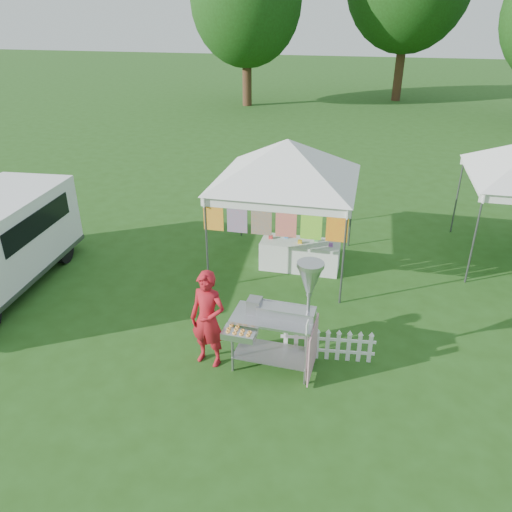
# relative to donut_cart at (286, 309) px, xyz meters

# --- Properties ---
(ground) EXTENTS (120.00, 120.00, 0.00)m
(ground) POSITION_rel_donut_cart_xyz_m (-0.68, 0.26, -1.20)
(ground) COLOR #244D16
(ground) RESTS_ON ground
(canopy_main) EXTENTS (4.24, 4.24, 3.45)m
(canopy_main) POSITION_rel_donut_cart_xyz_m (-0.68, 3.76, 1.78)
(canopy_main) COLOR #59595E
(canopy_main) RESTS_ON ground
(tree_left) EXTENTS (6.40, 6.40, 9.53)m
(tree_left) POSITION_rel_donut_cart_xyz_m (-6.68, 24.26, 4.63)
(tree_left) COLOR #3E2816
(tree_left) RESTS_ON ground
(donut_cart) EXTENTS (1.51, 0.96, 2.05)m
(donut_cart) POSITION_rel_donut_cart_xyz_m (0.00, 0.00, 0.00)
(donut_cart) COLOR gray
(donut_cart) RESTS_ON ground
(vendor) EXTENTS (0.70, 0.53, 1.74)m
(vendor) POSITION_rel_donut_cart_xyz_m (-1.29, -0.08, -0.33)
(vendor) COLOR #A6141E
(vendor) RESTS_ON ground
(picket_fence) EXTENTS (1.61, 0.20, 0.56)m
(picket_fence) POSITION_rel_donut_cart_xyz_m (0.66, 0.43, -0.92)
(picket_fence) COLOR white
(picket_fence) RESTS_ON ground
(display_table) EXTENTS (1.80, 0.70, 0.68)m
(display_table) POSITION_rel_donut_cart_xyz_m (-0.31, 3.69, -0.87)
(display_table) COLOR white
(display_table) RESTS_ON ground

